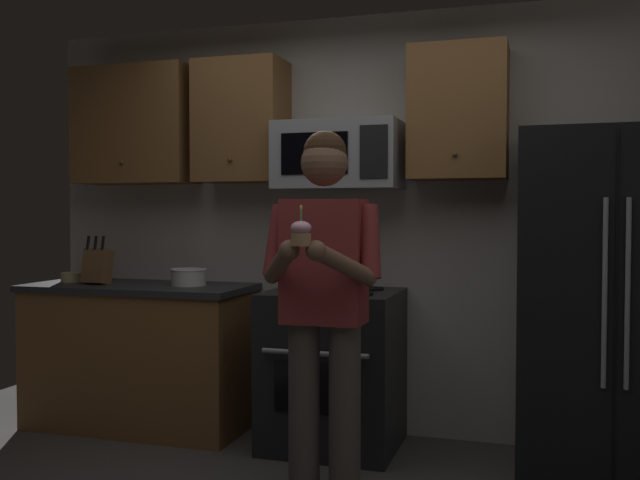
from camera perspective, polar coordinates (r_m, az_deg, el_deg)
name	(u,v)px	position (r m, az deg, el deg)	size (l,w,h in m)	color
wall_back	(373,225)	(4.54, 4.24, 1.17)	(4.40, 0.10, 2.60)	beige
oven_range	(333,369)	(4.29, 1.04, -10.16)	(0.76, 0.70, 0.93)	black
microwave	(339,156)	(4.32, 1.49, 6.70)	(0.74, 0.41, 0.40)	#9EA0A5
refrigerator	(609,305)	(4.03, 21.89, -4.79)	(0.90, 0.75, 1.80)	black
cabinet_row_upper	(253,121)	(4.58, -5.36, 9.33)	(2.78, 0.36, 0.76)	brown
counter_left	(140,355)	(4.83, -14.07, -8.84)	(1.44, 0.66, 0.92)	brown
knife_block	(97,266)	(4.86, -17.21, -2.00)	(0.16, 0.15, 0.32)	brown
bowl_large_white	(189,277)	(4.62, -10.37, -2.87)	(0.23, 0.23, 0.11)	white
bowl_small_colored	(71,277)	(5.05, -19.11, -2.79)	(0.14, 0.14, 0.06)	beige
person	(324,295)	(3.37, 0.28, -4.34)	(0.60, 0.48, 1.76)	#4C4742
cupcake	(301,233)	(3.04, -1.51, 0.55)	(0.09, 0.09, 0.17)	#A87F56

